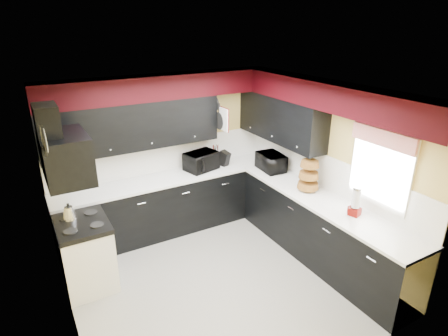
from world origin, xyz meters
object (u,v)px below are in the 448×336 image
Objects in this scene: utensil_crock at (216,162)px; knife_block at (224,159)px; microwave at (271,162)px; kettle at (69,213)px; toaster_oven at (202,161)px.

knife_block reaches higher than utensil_crock.
microwave is 3.13m from kettle.
toaster_oven is at bearing -173.79° from utensil_crock.
toaster_oven is 0.41m from knife_block.
utensil_crock is at bearing -7.84° from toaster_oven.
microwave is at bearing -61.62° from knife_block.
knife_block is 1.40× the size of kettle.
toaster_oven is 1.02× the size of microwave.
utensil_crock is at bearing 14.74° from kettle.
kettle is (-2.43, -0.64, -0.01)m from utensil_crock.
toaster_oven reaches higher than microwave.
toaster_oven is 1.14m from microwave.
microwave is 3.56× the size of utensil_crock.
toaster_oven is at bearing 15.79° from kettle.
toaster_oven is 2.24m from kettle.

